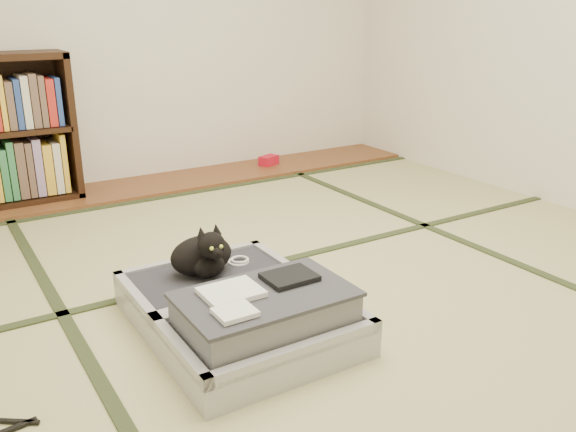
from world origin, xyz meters
TOP-DOWN VIEW (x-y plane):
  - floor at (0.00, 0.00)m, footprint 4.50×4.50m
  - wood_strip at (0.00, 2.00)m, footprint 4.00×0.50m
  - red_item at (0.91, 2.03)m, footprint 0.17×0.14m
  - tatami_borders at (0.00, 0.49)m, footprint 4.00×4.50m
  - suitcase at (-0.44, -0.11)m, footprint 0.68×0.91m
  - cat at (-0.46, 0.18)m, footprint 0.30×0.31m
  - cable_coil at (-0.28, 0.22)m, footprint 0.09×0.09m

SIDE VIEW (x-z plane):
  - floor at x=0.00m, z-range 0.00..0.00m
  - tatami_borders at x=0.00m, z-range 0.00..0.01m
  - wood_strip at x=0.00m, z-range 0.00..0.02m
  - red_item at x=0.91m, z-range 0.02..0.09m
  - suitcase at x=-0.44m, z-range -0.04..0.23m
  - cable_coil at x=-0.28m, z-range 0.13..0.15m
  - cat at x=-0.46m, z-range 0.10..0.35m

